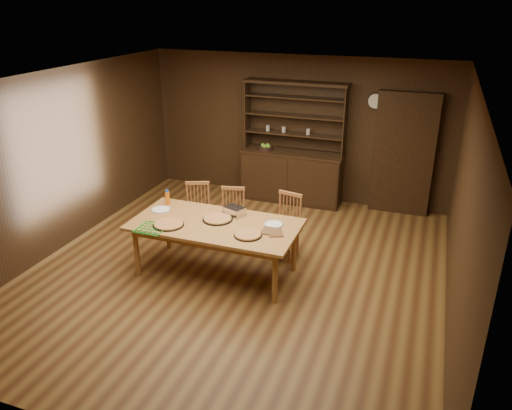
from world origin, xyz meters
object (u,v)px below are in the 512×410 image
at_px(chair_center, 233,215).
at_px(chair_right, 287,223).
at_px(dining_table, 215,228).
at_px(juice_bottle, 167,197).
at_px(chair_left, 198,210).
at_px(china_hutch, 292,170).

distance_m(chair_center, chair_right, 0.87).
distance_m(dining_table, juice_bottle, 1.00).
xyz_separation_m(chair_right, juice_bottle, (-1.66, -0.47, 0.35)).
distance_m(chair_center, juice_bottle, 1.02).
xyz_separation_m(dining_table, chair_left, (-0.67, 0.84, -0.19)).
height_order(chair_left, juice_bottle, juice_bottle).
height_order(china_hutch, dining_table, china_hutch).
bearing_deg(chair_left, chair_right, -21.65).
distance_m(china_hutch, chair_left, 2.24).
xyz_separation_m(chair_left, chair_center, (0.56, 0.04, -0.01)).
bearing_deg(china_hutch, chair_left, -113.99).
height_order(china_hutch, chair_center, china_hutch).
distance_m(chair_left, chair_right, 1.42).
distance_m(chair_left, juice_bottle, 0.64).
bearing_deg(juice_bottle, chair_center, 32.24).
relative_size(chair_center, chair_right, 0.95).
distance_m(china_hutch, chair_center, 2.04).
bearing_deg(chair_right, china_hutch, 115.35).
relative_size(chair_left, juice_bottle, 4.33).
xyz_separation_m(chair_center, chair_right, (0.86, -0.04, 0.02)).
height_order(chair_right, juice_bottle, juice_bottle).
xyz_separation_m(chair_center, juice_bottle, (-0.80, -0.50, 0.37)).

